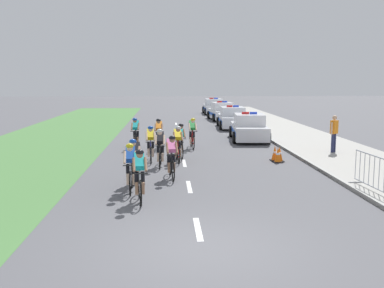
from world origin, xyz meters
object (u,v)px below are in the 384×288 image
cyclist_fifth (160,147)px  cyclist_ninth (136,132)px  traffic_cone_mid (278,155)px  traffic_cone_far (275,153)px  cyclist_tenth (192,133)px  crowd_barrier_front (374,174)px  cyclist_sixth (151,143)px  police_car_second (232,118)px  cyclist_eleventh (159,133)px  spectator_middle (334,131)px  cyclist_fourth (171,156)px  cyclist_lead (140,174)px  police_car_third (222,112)px  cyclist_third (135,160)px  traffic_cone_near (280,154)px  cyclist_second (131,166)px  cyclist_seventh (178,143)px  cyclist_eighth (180,140)px  police_car_nearest (249,128)px  police_car_furthest (213,107)px

cyclist_fifth → cyclist_ninth: same height
traffic_cone_mid → traffic_cone_far: (-0.03, 0.41, 0.00)m
cyclist_tenth → crowd_barrier_front: cyclist_tenth is taller
cyclist_sixth → police_car_second: police_car_second is taller
cyclist_fifth → crowd_barrier_front: bearing=-36.0°
cyclist_fifth → cyclist_eleventh: bearing=91.6°
spectator_middle → cyclist_fourth: bearing=-149.2°
cyclist_fourth → cyclist_sixth: 3.25m
cyclist_ninth → cyclist_lead: bearing=-85.4°
police_car_third → cyclist_third: bearing=-104.1°
cyclist_tenth → traffic_cone_near: cyclist_tenth is taller
cyclist_second → traffic_cone_mid: (5.66, 4.40, -0.48)m
cyclist_third → cyclist_fifth: (0.79, 2.82, 0.00)m
cyclist_eleventh → traffic_cone_far: (4.91, -3.37, -0.48)m
cyclist_lead → cyclist_seventh: bearing=78.5°
cyclist_second → police_car_third: bearing=76.3°
cyclist_lead → crowd_barrier_front: 6.86m
police_car_third → spectator_middle: spectator_middle is taller
cyclist_seventh → police_car_second: size_ratio=0.39×
cyclist_lead → cyclist_ninth: size_ratio=1.00×
cyclist_eleventh → cyclist_second: bearing=-95.0°
cyclist_fifth → police_car_second: size_ratio=0.39×
cyclist_tenth → crowd_barrier_front: size_ratio=0.74×
cyclist_eighth → cyclist_fifth: bearing=-113.0°
cyclist_lead → police_car_nearest: bearing=66.5°
cyclist_seventh → traffic_cone_near: (4.22, -0.20, -0.48)m
cyclist_second → traffic_cone_far: size_ratio=2.69×
cyclist_eleventh → traffic_cone_far: 5.98m
traffic_cone_far → cyclist_tenth: bearing=132.5°
cyclist_third → cyclist_eleventh: (0.66, 7.21, 0.00)m
cyclist_fifth → cyclist_seventh: same height
cyclist_lead → cyclist_third: size_ratio=1.00×
cyclist_eleventh → cyclist_eighth: bearing=-68.4°
crowd_barrier_front → traffic_cone_mid: size_ratio=3.63×
cyclist_fifth → cyclist_ninth: size_ratio=1.00×
cyclist_eleventh → cyclist_fourth: bearing=-85.2°
cyclist_third → police_car_third: 23.17m
cyclist_eighth → cyclist_third: bearing=-108.7°
cyclist_fourth → police_car_nearest: 10.40m
crowd_barrier_front → traffic_cone_mid: 5.46m
cyclist_ninth → police_car_second: bearing=55.0°
police_car_third → spectator_middle: bearing=-80.4°
cyclist_eighth → traffic_cone_mid: 4.23m
cyclist_sixth → traffic_cone_mid: cyclist_sixth is taller
police_car_nearest → traffic_cone_mid: police_car_nearest is taller
crowd_barrier_front → cyclist_eleventh: bearing=125.7°
cyclist_seventh → cyclist_fifth: bearing=-125.4°
police_car_furthest → traffic_cone_mid: size_ratio=6.89×
cyclist_lead → cyclist_third: same height
police_car_second → police_car_furthest: (0.00, 12.68, 0.00)m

